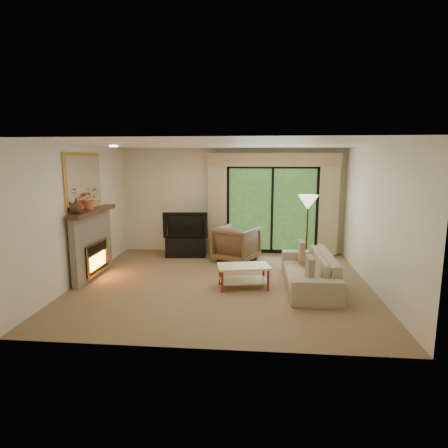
# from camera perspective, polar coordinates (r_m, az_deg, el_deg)

# --- Properties ---
(floor) EXTENTS (5.50, 5.50, 0.00)m
(floor) POSITION_cam_1_polar(r_m,az_deg,el_deg) (7.22, -0.22, -9.04)
(floor) COLOR olive
(floor) RESTS_ON ground
(ceiling) EXTENTS (5.50, 5.50, 0.00)m
(ceiling) POSITION_cam_1_polar(r_m,az_deg,el_deg) (6.83, -0.23, 12.04)
(ceiling) COLOR white
(ceiling) RESTS_ON ground
(wall_back) EXTENTS (5.00, 0.00, 5.00)m
(wall_back) POSITION_cam_1_polar(r_m,az_deg,el_deg) (9.38, 1.22, 3.52)
(wall_back) COLOR beige
(wall_back) RESTS_ON ground
(wall_front) EXTENTS (5.00, 0.00, 5.00)m
(wall_front) POSITION_cam_1_polar(r_m,az_deg,el_deg) (4.47, -3.27, -3.66)
(wall_front) COLOR beige
(wall_front) RESTS_ON ground
(wall_left) EXTENTS (0.00, 5.00, 5.00)m
(wall_left) POSITION_cam_1_polar(r_m,az_deg,el_deg) (7.67, -21.14, 1.41)
(wall_left) COLOR beige
(wall_left) RESTS_ON ground
(wall_right) EXTENTS (0.00, 5.00, 5.00)m
(wall_right) POSITION_cam_1_polar(r_m,az_deg,el_deg) (7.19, 22.14, 0.81)
(wall_right) COLOR beige
(wall_right) RESTS_ON ground
(fireplace) EXTENTS (0.24, 1.70, 1.37)m
(fireplace) POSITION_cam_1_polar(r_m,az_deg,el_deg) (7.91, -19.44, -2.79)
(fireplace) COLOR gray
(fireplace) RESTS_ON floor
(mirror) EXTENTS (0.07, 1.45, 1.02)m
(mirror) POSITION_cam_1_polar(r_m,az_deg,el_deg) (7.77, -20.55, 6.37)
(mirror) COLOR gold
(mirror) RESTS_ON wall_left
(sliding_door) EXTENTS (2.26, 0.10, 2.16)m
(sliding_door) POSITION_cam_1_polar(r_m,az_deg,el_deg) (9.34, 7.33, 2.18)
(sliding_door) COLOR black
(sliding_door) RESTS_ON floor
(curtain_left) EXTENTS (0.45, 0.18, 2.35)m
(curtain_left) POSITION_cam_1_polar(r_m,az_deg,el_deg) (9.26, -1.01, 2.82)
(curtain_left) COLOR tan
(curtain_left) RESTS_ON floor
(curtain_right) EXTENTS (0.45, 0.18, 2.35)m
(curtain_right) POSITION_cam_1_polar(r_m,az_deg,el_deg) (9.37, 15.66, 2.53)
(curtain_right) COLOR tan
(curtain_right) RESTS_ON floor
(cornice) EXTENTS (3.20, 0.24, 0.32)m
(cornice) POSITION_cam_1_polar(r_m,az_deg,el_deg) (9.17, 7.52, 9.68)
(cornice) COLOR tan
(cornice) RESTS_ON wall_back
(media_console) EXTENTS (0.99, 0.52, 0.48)m
(media_console) POSITION_cam_1_polar(r_m,az_deg,el_deg) (9.16, -5.79, -3.42)
(media_console) COLOR black
(media_console) RESTS_ON floor
(tv) EXTENTS (1.07, 0.23, 0.61)m
(tv) POSITION_cam_1_polar(r_m,az_deg,el_deg) (9.05, -5.85, -0.04)
(tv) COLOR black
(tv) RESTS_ON media_console
(armchair) EXTENTS (1.18, 1.19, 0.82)m
(armchair) POSITION_cam_1_polar(r_m,az_deg,el_deg) (8.64, 1.91, -3.03)
(armchair) COLOR brown
(armchair) RESTS_ON floor
(sofa) EXTENTS (0.87, 2.17, 0.63)m
(sofa) POSITION_cam_1_polar(r_m,az_deg,el_deg) (7.14, 12.80, -6.87)
(sofa) COLOR tan
(sofa) RESTS_ON floor
(pillow_near) EXTENTS (0.11, 0.40, 0.40)m
(pillow_near) POSITION_cam_1_polar(r_m,az_deg,el_deg) (6.48, 12.95, -6.58)
(pillow_near) COLOR brown
(pillow_near) RESTS_ON sofa
(pillow_far) EXTENTS (0.11, 0.38, 0.38)m
(pillow_far) POSITION_cam_1_polar(r_m,az_deg,el_deg) (7.67, 11.73, -3.97)
(pillow_far) COLOR brown
(pillow_far) RESTS_ON sofa
(coffee_table) EXTENTS (1.02, 0.68, 0.42)m
(coffee_table) POSITION_cam_1_polar(r_m,az_deg,el_deg) (6.95, 3.00, -7.99)
(coffee_table) COLOR #F3DD8F
(coffee_table) RESTS_ON floor
(floor_lamp) EXTENTS (0.54, 0.54, 1.59)m
(floor_lamp) POSITION_cam_1_polar(r_m,az_deg,el_deg) (8.22, 12.52, -1.20)
(floor_lamp) COLOR beige
(floor_lamp) RESTS_ON floor
(vase) EXTENTS (0.34, 0.34, 0.28)m
(vase) POSITION_cam_1_polar(r_m,az_deg,el_deg) (7.25, -21.55, 2.60)
(vase) COLOR #4C271D
(vase) RESTS_ON fireplace
(branches) EXTENTS (0.48, 0.45, 0.42)m
(branches) POSITION_cam_1_polar(r_m,az_deg,el_deg) (7.71, -19.84, 3.64)
(branches) COLOR #CE6B34
(branches) RESTS_ON fireplace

